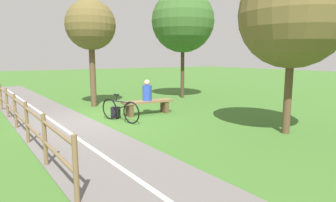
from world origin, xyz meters
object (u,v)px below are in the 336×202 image
object	(u,v)px
bicycle	(120,110)
tree_mid_field	(183,21)
tree_far_right	(293,14)
backpack	(116,113)
tree_by_path	(91,26)
bench	(148,105)
person_seated	(147,92)

from	to	relation	value
bicycle	tree_mid_field	size ratio (longest dim) A/B	0.31
tree_far_right	bicycle	bearing A→B (deg)	-49.79
backpack	tree_by_path	bearing A→B (deg)	-93.13
tree_by_path	tree_mid_field	world-z (taller)	tree_mid_field
backpack	bench	bearing A→B (deg)	179.34
tree_far_right	tree_mid_field	world-z (taller)	tree_mid_field
backpack	bicycle	bearing A→B (deg)	83.35
person_seated	backpack	bearing A→B (deg)	2.17
backpack	tree_mid_field	distance (m)	6.71
person_seated	tree_far_right	world-z (taller)	tree_far_right
person_seated	tree_by_path	xyz separation A→B (m)	(1.09, -2.78, 2.52)
bench	tree_by_path	distance (m)	4.25
bicycle	tree_far_right	xyz separation A→B (m)	(-3.27, 3.87, 2.82)
bicycle	tree_far_right	distance (m)	5.81
person_seated	tree_by_path	world-z (taller)	tree_by_path
bench	tree_by_path	world-z (taller)	tree_by_path
bench	tree_by_path	size ratio (longest dim) A/B	0.44
bicycle	tree_by_path	bearing A→B (deg)	157.96
tree_mid_field	backpack	bearing A→B (deg)	29.77
tree_by_path	person_seated	bearing A→B (deg)	111.44
bench	tree_far_right	size ratio (longest dim) A/B	0.42
bench	tree_mid_field	world-z (taller)	tree_mid_field
tree_by_path	tree_far_right	xyz separation A→B (m)	(-3.06, 7.16, -0.17)
tree_by_path	tree_far_right	world-z (taller)	tree_far_right
tree_far_right	tree_mid_field	xyz separation A→B (m)	(-1.66, -7.18, 0.68)
person_seated	backpack	xyz separation A→B (m)	(1.24, -0.01, -0.66)
bicycle	tree_far_right	size ratio (longest dim) A/B	0.37
bench	backpack	xyz separation A→B (m)	(1.26, -0.01, -0.17)
backpack	tree_far_right	world-z (taller)	tree_far_right
person_seated	backpack	distance (m)	1.41
bicycle	tree_mid_field	xyz separation A→B (m)	(-4.93, -3.31, 3.50)
bench	tree_mid_field	xyz separation A→B (m)	(-3.61, -2.80, 3.52)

